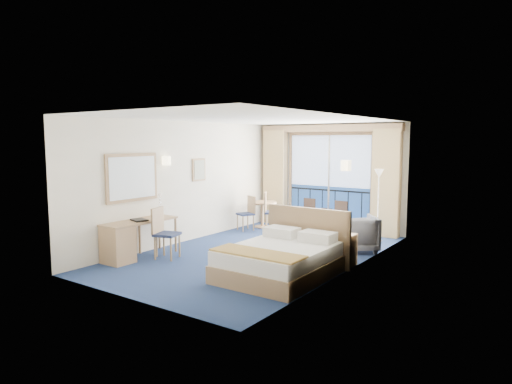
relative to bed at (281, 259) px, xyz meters
name	(u,v)px	position (x,y,z in m)	size (l,w,h in m)	color
floor	(258,253)	(-1.21, 1.06, -0.30)	(6.50, 6.50, 0.00)	navy
room_walls	(258,166)	(-1.21, 1.06, 1.48)	(4.04, 6.54, 2.72)	white
balcony_door	(329,185)	(-1.22, 4.28, 0.85)	(2.36, 0.03, 2.52)	navy
curtain_left	(275,177)	(-2.76, 4.13, 0.98)	(0.65, 0.22, 2.55)	tan
curtain_right	(386,183)	(0.34, 4.13, 0.98)	(0.65, 0.22, 2.55)	tan
pelmet	(328,128)	(-1.21, 4.16, 2.28)	(3.80, 0.25, 0.18)	#A38458
mirror	(132,178)	(-3.18, -0.44, 1.25)	(0.05, 1.25, 0.95)	#A38458
wall_print	(199,170)	(-3.18, 1.51, 1.30)	(0.04, 0.42, 0.52)	#A38458
sconce_left	(167,161)	(-3.15, 0.46, 1.55)	(0.18, 0.18, 0.18)	beige
sconce_right	(346,165)	(0.73, 0.91, 1.55)	(0.18, 0.18, 0.18)	beige
bed	(281,259)	(0.00, 0.00, 0.00)	(1.68, 2.00, 1.06)	#A38458
nightstand	(342,250)	(0.55, 1.22, 0.00)	(0.44, 0.42, 0.58)	tan
phone	(343,232)	(0.56, 1.25, 0.33)	(0.19, 0.14, 0.08)	silver
armchair	(356,233)	(0.33, 2.39, 0.08)	(0.79, 0.82, 0.74)	#474B57
floor_lamp	(379,187)	(0.39, 3.48, 0.95)	(0.23, 0.23, 1.64)	silver
desk	(123,241)	(-2.93, -0.91, 0.11)	(0.53, 1.56, 0.73)	#A38458
desk_chair	(163,230)	(-2.51, -0.29, 0.26)	(0.54, 0.53, 0.99)	#202A4C
folder	(139,220)	(-2.91, -0.53, 0.45)	(0.33, 0.25, 0.03)	black
desk_lamp	(160,200)	(-3.00, 0.10, 0.77)	(0.12, 0.12, 0.45)	silver
round_table	(262,208)	(-2.71, 3.43, 0.21)	(0.75, 0.75, 0.67)	#A38458
table_chair_a	(270,209)	(-2.30, 3.16, 0.26)	(0.58, 0.58, 0.98)	#202A4C
table_chair_b	(248,211)	(-2.81, 2.92, 0.19)	(0.50, 0.50, 0.86)	#202A4C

